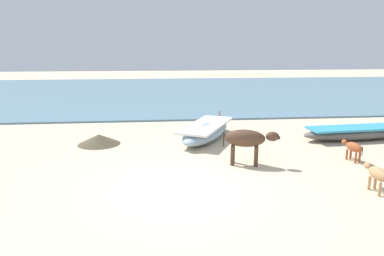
{
  "coord_description": "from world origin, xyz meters",
  "views": [
    {
      "loc": [
        -0.43,
        -7.62,
        3.22
      ],
      "look_at": [
        0.65,
        3.58,
        0.6
      ],
      "focal_mm": 33.09,
      "sensor_mm": 36.0,
      "label": 1
    }
  ],
  "objects_px": {
    "calf_near_rust": "(353,147)",
    "calf_far_tan": "(378,174)",
    "cow_second_adult_dark": "(247,140)",
    "fishing_boat_1": "(357,132)",
    "fishing_boat_3": "(206,131)"
  },
  "relations": [
    {
      "from": "fishing_boat_1",
      "to": "calf_near_rust",
      "type": "distance_m",
      "value": 2.69
    },
    {
      "from": "fishing_boat_3",
      "to": "calf_far_tan",
      "type": "relative_size",
      "value": 4.04
    },
    {
      "from": "fishing_boat_3",
      "to": "calf_near_rust",
      "type": "relative_size",
      "value": 4.35
    },
    {
      "from": "fishing_boat_3",
      "to": "calf_near_rust",
      "type": "xyz_separation_m",
      "value": [
        3.85,
        -2.8,
        0.1
      ]
    },
    {
      "from": "calf_near_rust",
      "to": "cow_second_adult_dark",
      "type": "xyz_separation_m",
      "value": [
        -3.11,
        -0.03,
        0.32
      ]
    },
    {
      "from": "calf_near_rust",
      "to": "cow_second_adult_dark",
      "type": "bearing_deg",
      "value": 79.42
    },
    {
      "from": "fishing_boat_1",
      "to": "fishing_boat_3",
      "type": "height_order",
      "value": "fishing_boat_3"
    },
    {
      "from": "fishing_boat_3",
      "to": "calf_far_tan",
      "type": "bearing_deg",
      "value": -120.86
    },
    {
      "from": "fishing_boat_3",
      "to": "calf_far_tan",
      "type": "xyz_separation_m",
      "value": [
        3.19,
        -4.98,
        0.12
      ]
    },
    {
      "from": "fishing_boat_1",
      "to": "calf_near_rust",
      "type": "relative_size",
      "value": 4.89
    },
    {
      "from": "fishing_boat_1",
      "to": "calf_near_rust",
      "type": "bearing_deg",
      "value": -127.53
    },
    {
      "from": "fishing_boat_1",
      "to": "cow_second_adult_dark",
      "type": "bearing_deg",
      "value": -158.17
    },
    {
      "from": "fishing_boat_1",
      "to": "calf_near_rust",
      "type": "height_order",
      "value": "fishing_boat_1"
    },
    {
      "from": "calf_near_rust",
      "to": "calf_far_tan",
      "type": "distance_m",
      "value": 2.27
    },
    {
      "from": "fishing_boat_1",
      "to": "cow_second_adult_dark",
      "type": "relative_size",
      "value": 2.73
    }
  ]
}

